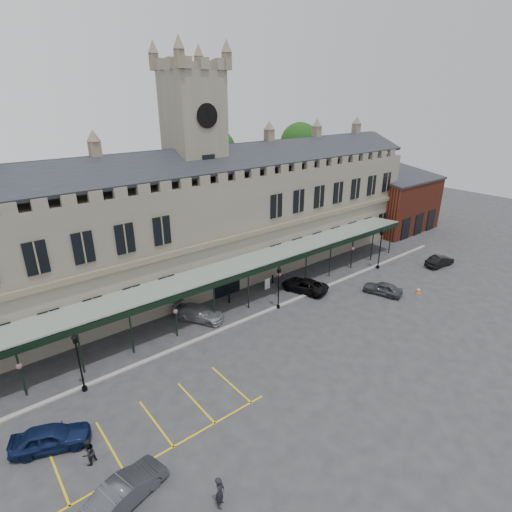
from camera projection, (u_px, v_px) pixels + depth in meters
ground at (299, 340)px, 34.81m from camera, size 140.00×140.00×0.00m
station_building at (200, 226)px, 43.88m from camera, size 60.00×10.36×17.30m
clock_tower at (196, 165)px, 41.44m from camera, size 5.60×5.60×24.80m
canopy at (247, 285)px, 39.30m from camera, size 50.00×4.10×4.30m
brick_annex at (397, 203)px, 62.36m from camera, size 12.40×8.36×9.23m
kerb at (259, 314)px, 38.76m from camera, size 60.00×0.40×0.12m
parking_markings at (159, 428)px, 25.60m from camera, size 16.00×6.00×0.01m
tree_behind_mid at (213, 152)px, 52.70m from camera, size 6.00×6.00×16.00m
tree_behind_right at (300, 143)px, 61.99m from camera, size 6.00×6.00×16.00m
lamp_post_left at (78, 358)px, 27.79m from camera, size 0.46×0.46×4.81m
lamp_post_mid at (279, 284)px, 39.00m from camera, size 0.43×0.43×4.55m
lamp_post_right at (380, 245)px, 48.03m from camera, size 0.48×0.48×5.09m
traffic_cone at (418, 290)px, 42.77m from camera, size 0.46×0.46×0.74m
sign_board at (267, 284)px, 43.75m from camera, size 0.71×0.07×1.22m
bollard_left at (229, 299)px, 40.81m from camera, size 0.16×0.16×0.88m
bollard_right at (273, 279)px, 45.19m from camera, size 0.17×0.17×0.94m
car_left_a at (51, 437)px, 23.93m from camera, size 4.84×3.34×1.53m
car_left_b at (126, 490)px, 20.77m from camera, size 4.79×2.73×1.49m
car_taxi at (199, 313)px, 37.69m from camera, size 4.14×5.21×1.41m
car_van at (304, 285)px, 43.19m from camera, size 3.79×5.54×1.41m
car_right_a at (383, 288)px, 42.52m from camera, size 2.79×4.33×1.37m
car_right_b at (440, 261)px, 49.53m from camera, size 4.25×1.84×1.36m
person_a at (220, 492)px, 20.43m from camera, size 0.82×0.82×1.92m
person_b at (88, 452)px, 22.83m from camera, size 1.04×0.97×1.70m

